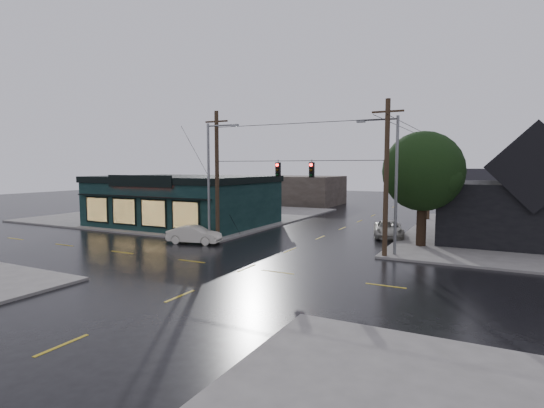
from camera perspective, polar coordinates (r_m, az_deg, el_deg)
The scene contains 17 objects.
ground_plane at distance 24.97m, azimuth -3.40°, elevation -8.61°, with size 160.00×160.00×0.00m, color black.
sidewalk_nw at distance 52.47m, azimuth -11.10°, elevation -1.41°, with size 28.00×28.00×0.15m, color #64615E.
pizza_shop at distance 43.64m, azimuth -11.75°, elevation 0.56°, with size 16.30×12.34×4.90m.
ne_building at distance 37.99m, azimuth 31.17°, elevation 2.18°, with size 12.60×11.60×8.75m.
corner_tree at distance 32.44m, azimuth 19.63°, elevation 4.12°, with size 5.76×5.76×8.29m.
utility_pole_nw at distance 33.77m, azimuth -7.30°, elevation -5.04°, with size 2.00×0.32×10.15m, color black, non-canonical shape.
utility_pole_ne at distance 28.61m, azimuth 14.87°, elevation -7.01°, with size 2.00×0.32×10.15m, color black, non-canonical shape.
utility_pole_far_a at distance 49.58m, azimuth 20.22°, elevation -2.09°, with size 2.00×0.32×9.65m, color black, non-canonical shape.
utility_pole_far_b at distance 69.37m, azimuth 22.25°, elevation -0.19°, with size 2.00×0.32×9.15m, color black, non-canonical shape.
utility_pole_far_c at distance 89.26m, azimuth 23.38°, elevation 0.86°, with size 2.00×0.32×9.15m, color black, non-canonical shape.
span_signal_assembly at distance 30.00m, azimuth 3.05°, elevation 4.67°, with size 13.00×0.48×1.23m.
streetlight_nw at distance 33.38m, azimuth -8.41°, elevation -5.17°, with size 5.40×0.30×9.15m, color slate, non-canonical shape.
streetlight_ne at distance 29.18m, azimuth 16.13°, elevation -6.80°, with size 5.40×0.30×9.15m, color slate, non-canonical shape.
bg_building_west at distance 66.45m, azimuth 3.78°, elevation 1.86°, with size 12.00×10.00×4.40m, color #352C27.
bg_building_east at distance 66.04m, azimuth 30.34°, elevation 1.68°, with size 14.00×12.00×5.60m, color #2D2C32.
sedan_cream at distance 33.12m, azimuth -10.40°, elevation -4.08°, with size 1.45×4.16×1.37m, color beige.
suv_silver at distance 36.71m, azimuth 15.39°, elevation -3.28°, with size 2.28×4.95×1.37m, color #B4B2A6.
Camera 1 is at (12.38, -20.87, 5.90)m, focal length 28.00 mm.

